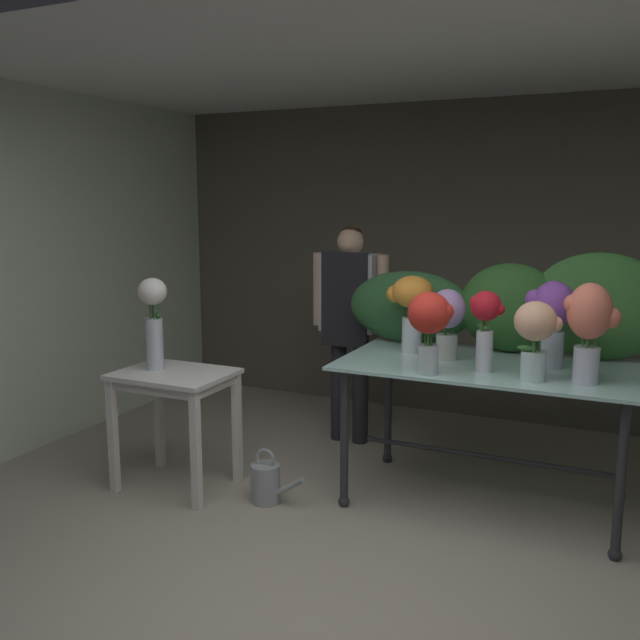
{
  "coord_description": "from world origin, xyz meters",
  "views": [
    {
      "loc": [
        1.19,
        -2.39,
        1.83
      ],
      "look_at": [
        -0.58,
        1.44,
        1.1
      ],
      "focal_mm": 38.98,
      "sensor_mm": 36.0,
      "label": 1
    }
  ],
  "objects_px": {
    "vase_scarlet_hydrangea": "(430,321)",
    "vase_violet_ranunculus": "(552,316)",
    "vase_peach_stock": "(536,334)",
    "vase_sunset_lilies": "(411,303)",
    "vase_coral_anemones": "(589,324)",
    "vase_lilac_snapdragons": "(448,319)",
    "display_table_glass": "(488,386)",
    "vase_crimson_carnations": "(485,322)",
    "side_table_white": "(174,389)",
    "watering_can": "(266,482)",
    "florist": "(350,311)",
    "vase_white_roses_tall": "(154,320)"
  },
  "relations": [
    {
      "from": "vase_coral_anemones",
      "to": "watering_can",
      "type": "distance_m",
      "value": 2.09
    },
    {
      "from": "vase_coral_anemones",
      "to": "vase_lilac_snapdragons",
      "type": "xyz_separation_m",
      "value": [
        -0.81,
        0.23,
        -0.07
      ]
    },
    {
      "from": "florist",
      "to": "watering_can",
      "type": "xyz_separation_m",
      "value": [
        -0.04,
        -1.24,
        -0.89
      ]
    },
    {
      "from": "vase_coral_anemones",
      "to": "vase_lilac_snapdragons",
      "type": "distance_m",
      "value": 0.84
    },
    {
      "from": "vase_coral_anemones",
      "to": "vase_scarlet_hydrangea",
      "type": "bearing_deg",
      "value": -168.58
    },
    {
      "from": "side_table_white",
      "to": "vase_peach_stock",
      "type": "relative_size",
      "value": 1.78
    },
    {
      "from": "florist",
      "to": "vase_sunset_lilies",
      "type": "xyz_separation_m",
      "value": [
        0.66,
        -0.59,
        0.18
      ]
    },
    {
      "from": "florist",
      "to": "vase_scarlet_hydrangea",
      "type": "bearing_deg",
      "value": -49.84
    },
    {
      "from": "display_table_glass",
      "to": "vase_violet_ranunculus",
      "type": "distance_m",
      "value": 0.55
    },
    {
      "from": "vase_peach_stock",
      "to": "vase_violet_ranunculus",
      "type": "bearing_deg",
      "value": 82.68
    },
    {
      "from": "vase_coral_anemones",
      "to": "watering_can",
      "type": "relative_size",
      "value": 1.51
    },
    {
      "from": "side_table_white",
      "to": "vase_coral_anemones",
      "type": "relative_size",
      "value": 1.43
    },
    {
      "from": "vase_sunset_lilies",
      "to": "vase_lilac_snapdragons",
      "type": "relative_size",
      "value": 1.14
    },
    {
      "from": "vase_crimson_carnations",
      "to": "watering_can",
      "type": "distance_m",
      "value": 1.63
    },
    {
      "from": "vase_scarlet_hydrangea",
      "to": "vase_violet_ranunculus",
      "type": "height_order",
      "value": "vase_violet_ranunculus"
    },
    {
      "from": "vase_peach_stock",
      "to": "vase_coral_anemones",
      "type": "height_order",
      "value": "vase_coral_anemones"
    },
    {
      "from": "vase_crimson_carnations",
      "to": "vase_sunset_lilies",
      "type": "bearing_deg",
      "value": 149.63
    },
    {
      "from": "vase_sunset_lilies",
      "to": "vase_peach_stock",
      "type": "bearing_deg",
      "value": -26.16
    },
    {
      "from": "side_table_white",
      "to": "watering_can",
      "type": "distance_m",
      "value": 0.83
    },
    {
      "from": "side_table_white",
      "to": "vase_peach_stock",
      "type": "height_order",
      "value": "vase_peach_stock"
    },
    {
      "from": "side_table_white",
      "to": "vase_crimson_carnations",
      "type": "relative_size",
      "value": 1.66
    },
    {
      "from": "florist",
      "to": "vase_crimson_carnations",
      "type": "distance_m",
      "value": 1.5
    },
    {
      "from": "vase_peach_stock",
      "to": "watering_can",
      "type": "height_order",
      "value": "vase_peach_stock"
    },
    {
      "from": "vase_violet_ranunculus",
      "to": "display_table_glass",
      "type": "bearing_deg",
      "value": -172.94
    },
    {
      "from": "vase_peach_stock",
      "to": "vase_crimson_carnations",
      "type": "relative_size",
      "value": 0.94
    },
    {
      "from": "vase_lilac_snapdragons",
      "to": "display_table_glass",
      "type": "bearing_deg",
      "value": 1.23
    },
    {
      "from": "vase_peach_stock",
      "to": "watering_can",
      "type": "distance_m",
      "value": 1.83
    },
    {
      "from": "vase_coral_anemones",
      "to": "vase_sunset_lilies",
      "type": "height_order",
      "value": "vase_coral_anemones"
    },
    {
      "from": "vase_scarlet_hydrangea",
      "to": "vase_lilac_snapdragons",
      "type": "distance_m",
      "value": 0.4
    },
    {
      "from": "vase_crimson_carnations",
      "to": "vase_coral_anemones",
      "type": "bearing_deg",
      "value": -2.96
    },
    {
      "from": "vase_peach_stock",
      "to": "vase_violet_ranunculus",
      "type": "xyz_separation_m",
      "value": [
        0.04,
        0.34,
        0.05
      ]
    },
    {
      "from": "vase_crimson_carnations",
      "to": "florist",
      "type": "bearing_deg",
      "value": 142.74
    },
    {
      "from": "vase_peach_stock",
      "to": "vase_scarlet_hydrangea",
      "type": "xyz_separation_m",
      "value": [
        -0.55,
        -0.1,
        0.04
      ]
    },
    {
      "from": "vase_lilac_snapdragons",
      "to": "vase_violet_ranunculus",
      "type": "height_order",
      "value": "vase_violet_ranunculus"
    },
    {
      "from": "side_table_white",
      "to": "vase_white_roses_tall",
      "type": "xyz_separation_m",
      "value": [
        -0.14,
        0.0,
        0.43
      ]
    },
    {
      "from": "vase_crimson_carnations",
      "to": "vase_sunset_lilies",
      "type": "relative_size",
      "value": 0.94
    },
    {
      "from": "vase_sunset_lilies",
      "to": "vase_white_roses_tall",
      "type": "height_order",
      "value": "vase_sunset_lilies"
    },
    {
      "from": "vase_lilac_snapdragons",
      "to": "watering_can",
      "type": "xyz_separation_m",
      "value": [
        -0.96,
        -0.54,
        -1.0
      ]
    },
    {
      "from": "vase_crimson_carnations",
      "to": "display_table_glass",
      "type": "bearing_deg",
      "value": 92.54
    },
    {
      "from": "display_table_glass",
      "to": "vase_scarlet_hydrangea",
      "type": "height_order",
      "value": "vase_scarlet_hydrangea"
    },
    {
      "from": "vase_peach_stock",
      "to": "vase_sunset_lilies",
      "type": "relative_size",
      "value": 0.88
    },
    {
      "from": "side_table_white",
      "to": "vase_scarlet_hydrangea",
      "type": "bearing_deg",
      "value": 6.09
    },
    {
      "from": "vase_peach_stock",
      "to": "vase_sunset_lilies",
      "type": "height_order",
      "value": "vase_sunset_lilies"
    },
    {
      "from": "vase_coral_anemones",
      "to": "watering_can",
      "type": "height_order",
      "value": "vase_coral_anemones"
    },
    {
      "from": "display_table_glass",
      "to": "vase_white_roses_tall",
      "type": "distance_m",
      "value": 2.1
    },
    {
      "from": "vase_sunset_lilies",
      "to": "vase_lilac_snapdragons",
      "type": "xyz_separation_m",
      "value": [
        0.26,
        -0.11,
        -0.06
      ]
    },
    {
      "from": "vase_lilac_snapdragons",
      "to": "side_table_white",
      "type": "bearing_deg",
      "value": -160.54
    },
    {
      "from": "display_table_glass",
      "to": "vase_crimson_carnations",
      "type": "relative_size",
      "value": 3.75
    },
    {
      "from": "side_table_white",
      "to": "vase_sunset_lilies",
      "type": "bearing_deg",
      "value": 26.61
    },
    {
      "from": "vase_crimson_carnations",
      "to": "watering_can",
      "type": "relative_size",
      "value": 1.3
    }
  ]
}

